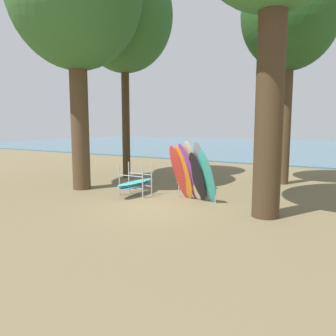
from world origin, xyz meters
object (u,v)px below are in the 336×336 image
(leaning_board_pile, at_px, (193,174))
(board_storage_rack, at_px, (135,183))
(tree_mid_behind, at_px, (124,16))
(tree_far_left_back, at_px, (290,15))

(leaning_board_pile, bearing_deg, board_storage_rack, -176.40)
(tree_mid_behind, relative_size, board_storage_rack, 5.09)
(board_storage_rack, bearing_deg, tree_far_left_back, 51.65)
(tree_mid_behind, xyz_separation_m, leaning_board_pile, (5.44, -3.22, -7.00))
(tree_mid_behind, relative_size, tree_far_left_back, 1.08)
(tree_far_left_back, height_order, board_storage_rack, tree_far_left_back)
(tree_mid_behind, bearing_deg, tree_far_left_back, 16.29)
(tree_mid_behind, xyz_separation_m, board_storage_rack, (3.04, -3.37, -7.54))
(tree_far_left_back, distance_m, board_storage_rack, 9.94)
(tree_mid_behind, distance_m, board_storage_rack, 8.80)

